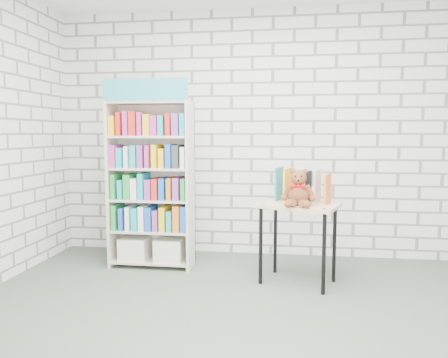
# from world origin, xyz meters

# --- Properties ---
(ground) EXTENTS (4.50, 4.50, 0.00)m
(ground) POSITION_xyz_m (0.00, 0.00, 0.00)
(ground) COLOR #465144
(ground) RESTS_ON ground
(room_shell) EXTENTS (4.52, 4.02, 2.81)m
(room_shell) POSITION_xyz_m (0.00, 0.00, 1.78)
(room_shell) COLOR silver
(room_shell) RESTS_ON ground
(bookshelf) EXTENTS (0.87, 0.34, 1.95)m
(bookshelf) POSITION_xyz_m (-1.00, 1.36, 0.89)
(bookshelf) COLOR beige
(bookshelf) RESTS_ON ground
(display_table) EXTENTS (0.82, 0.69, 0.76)m
(display_table) POSITION_xyz_m (0.51, 1.03, 0.65)
(display_table) COLOR tan
(display_table) RESTS_ON ground
(table_books) EXTENTS (0.53, 0.37, 0.29)m
(table_books) POSITION_xyz_m (0.55, 1.14, 0.90)
(table_books) COLOR teal
(table_books) RESTS_ON display_table
(teddy_bear) EXTENTS (0.31, 0.29, 0.34)m
(teddy_bear) POSITION_xyz_m (0.51, 0.92, 0.89)
(teddy_bear) COLOR brown
(teddy_bear) RESTS_ON display_table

